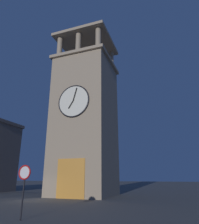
# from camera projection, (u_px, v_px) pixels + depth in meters

# --- Properties ---
(ground_plane) EXTENTS (200.00, 200.00, 0.00)m
(ground_plane) POSITION_uv_depth(u_px,v_px,m) (31.00, 200.00, 19.57)
(ground_plane) COLOR #56544F
(clocktower) EXTENTS (7.39, 7.53, 23.99)m
(clocktower) POSITION_uv_depth(u_px,v_px,m) (85.00, 120.00, 26.62)
(clocktower) COLOR gray
(clocktower) RESTS_ON ground_plane
(no_horn_sign) EXTENTS (0.78, 0.14, 2.72)m
(no_horn_sign) POSITION_uv_depth(u_px,v_px,m) (24.00, 176.00, 10.97)
(no_horn_sign) COLOR black
(no_horn_sign) RESTS_ON ground_plane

